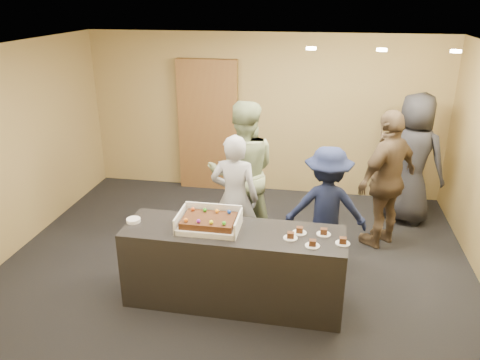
{
  "coord_description": "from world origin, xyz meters",
  "views": [
    {
      "loc": [
        0.96,
        -5.21,
        3.28
      ],
      "look_at": [
        0.04,
        0.0,
        1.15
      ],
      "focal_mm": 35.0,
      "sensor_mm": 36.0,
      "label": 1
    }
  ],
  "objects_px": {
    "person_brown_extra": "(387,180)",
    "person_dark_suit": "(412,159)",
    "plate_stack": "(133,220)",
    "serving_counter": "(233,266)",
    "storage_cabinet": "(208,126)",
    "person_navy_man": "(326,208)",
    "sheet_cake": "(209,220)",
    "person_server_grey": "(235,199)",
    "person_sage_man": "(243,173)",
    "cake_box": "(210,224)"
  },
  "relations": [
    {
      "from": "person_navy_man",
      "to": "sheet_cake",
      "type": "bearing_deg",
      "value": 35.86
    },
    {
      "from": "storage_cabinet",
      "to": "plate_stack",
      "type": "distance_m",
      "value": 3.24
    },
    {
      "from": "person_navy_man",
      "to": "person_dark_suit",
      "type": "xyz_separation_m",
      "value": [
        1.23,
        1.53,
        0.2
      ]
    },
    {
      "from": "cake_box",
      "to": "person_brown_extra",
      "type": "relative_size",
      "value": 0.35
    },
    {
      "from": "person_brown_extra",
      "to": "plate_stack",
      "type": "bearing_deg",
      "value": -17.62
    },
    {
      "from": "sheet_cake",
      "to": "person_navy_man",
      "type": "xyz_separation_m",
      "value": [
        1.26,
        0.98,
        -0.2
      ]
    },
    {
      "from": "person_navy_man",
      "to": "person_brown_extra",
      "type": "xyz_separation_m",
      "value": [
        0.79,
        0.7,
        0.16
      ]
    },
    {
      "from": "person_server_grey",
      "to": "person_navy_man",
      "type": "bearing_deg",
      "value": -176.81
    },
    {
      "from": "plate_stack",
      "to": "person_sage_man",
      "type": "bearing_deg",
      "value": 56.29
    },
    {
      "from": "storage_cabinet",
      "to": "cake_box",
      "type": "bearing_deg",
      "value": -76.22
    },
    {
      "from": "plate_stack",
      "to": "person_brown_extra",
      "type": "bearing_deg",
      "value": 29.75
    },
    {
      "from": "plate_stack",
      "to": "person_brown_extra",
      "type": "relative_size",
      "value": 0.08
    },
    {
      "from": "person_dark_suit",
      "to": "sheet_cake",
      "type": "bearing_deg",
      "value": 75.6
    },
    {
      "from": "sheet_cake",
      "to": "person_sage_man",
      "type": "bearing_deg",
      "value": 85.54
    },
    {
      "from": "serving_counter",
      "to": "plate_stack",
      "type": "relative_size",
      "value": 15.36
    },
    {
      "from": "serving_counter",
      "to": "plate_stack",
      "type": "xyz_separation_m",
      "value": [
        -1.13,
        0.01,
        0.47
      ]
    },
    {
      "from": "person_brown_extra",
      "to": "storage_cabinet",
      "type": "bearing_deg",
      "value": -76.26
    },
    {
      "from": "cake_box",
      "to": "person_server_grey",
      "type": "bearing_deg",
      "value": 83.58
    },
    {
      "from": "serving_counter",
      "to": "person_server_grey",
      "type": "xyz_separation_m",
      "value": [
        -0.16,
        0.95,
        0.39
      ]
    },
    {
      "from": "cake_box",
      "to": "person_sage_man",
      "type": "xyz_separation_m",
      "value": [
        0.12,
        1.46,
        0.05
      ]
    },
    {
      "from": "serving_counter",
      "to": "storage_cabinet",
      "type": "distance_m",
      "value": 3.47
    },
    {
      "from": "cake_box",
      "to": "person_brown_extra",
      "type": "distance_m",
      "value": 2.63
    },
    {
      "from": "plate_stack",
      "to": "person_dark_suit",
      "type": "relative_size",
      "value": 0.08
    },
    {
      "from": "sheet_cake",
      "to": "person_brown_extra",
      "type": "bearing_deg",
      "value": 39.29
    },
    {
      "from": "person_dark_suit",
      "to": "serving_counter",
      "type": "bearing_deg",
      "value": 78.84
    },
    {
      "from": "person_server_grey",
      "to": "person_brown_extra",
      "type": "distance_m",
      "value": 2.07
    },
    {
      "from": "serving_counter",
      "to": "person_sage_man",
      "type": "xyz_separation_m",
      "value": [
        -0.15,
        1.48,
        0.54
      ]
    },
    {
      "from": "person_server_grey",
      "to": "person_dark_suit",
      "type": "height_order",
      "value": "person_dark_suit"
    },
    {
      "from": "plate_stack",
      "to": "person_sage_man",
      "type": "relative_size",
      "value": 0.08
    },
    {
      "from": "sheet_cake",
      "to": "person_sage_man",
      "type": "relative_size",
      "value": 0.28
    },
    {
      "from": "person_brown_extra",
      "to": "person_dark_suit",
      "type": "height_order",
      "value": "person_dark_suit"
    },
    {
      "from": "cake_box",
      "to": "person_sage_man",
      "type": "bearing_deg",
      "value": 85.48
    },
    {
      "from": "storage_cabinet",
      "to": "person_sage_man",
      "type": "relative_size",
      "value": 1.14
    },
    {
      "from": "person_server_grey",
      "to": "plate_stack",
      "type": "bearing_deg",
      "value": 45.98
    },
    {
      "from": "sheet_cake",
      "to": "cake_box",
      "type": "bearing_deg",
      "value": 89.1
    },
    {
      "from": "sheet_cake",
      "to": "plate_stack",
      "type": "xyz_separation_m",
      "value": [
        -0.87,
        0.01,
        -0.08
      ]
    },
    {
      "from": "person_brown_extra",
      "to": "sheet_cake",
      "type": "bearing_deg",
      "value": -8.07
    },
    {
      "from": "sheet_cake",
      "to": "plate_stack",
      "type": "relative_size",
      "value": 3.62
    },
    {
      "from": "cake_box",
      "to": "plate_stack",
      "type": "distance_m",
      "value": 0.87
    },
    {
      "from": "person_sage_man",
      "to": "person_dark_suit",
      "type": "height_order",
      "value": "person_sage_man"
    },
    {
      "from": "storage_cabinet",
      "to": "person_server_grey",
      "type": "relative_size",
      "value": 1.34
    },
    {
      "from": "person_server_grey",
      "to": "person_dark_suit",
      "type": "relative_size",
      "value": 0.85
    },
    {
      "from": "sheet_cake",
      "to": "person_sage_man",
      "type": "height_order",
      "value": "person_sage_man"
    },
    {
      "from": "person_sage_man",
      "to": "person_brown_extra",
      "type": "relative_size",
      "value": 1.04
    },
    {
      "from": "cake_box",
      "to": "sheet_cake",
      "type": "height_order",
      "value": "cake_box"
    },
    {
      "from": "person_server_grey",
      "to": "person_navy_man",
      "type": "distance_m",
      "value": 1.15
    },
    {
      "from": "person_sage_man",
      "to": "person_dark_suit",
      "type": "xyz_separation_m",
      "value": [
        2.37,
        1.02,
        -0.01
      ]
    },
    {
      "from": "storage_cabinet",
      "to": "cake_box",
      "type": "xyz_separation_m",
      "value": [
        0.79,
        -3.21,
        -0.19
      ]
    },
    {
      "from": "person_navy_man",
      "to": "person_dark_suit",
      "type": "distance_m",
      "value": 1.97
    },
    {
      "from": "sheet_cake",
      "to": "person_server_grey",
      "type": "distance_m",
      "value": 0.97
    }
  ]
}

